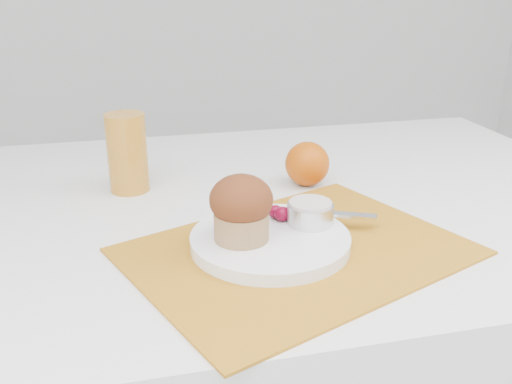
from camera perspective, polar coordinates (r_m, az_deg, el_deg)
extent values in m
cube|color=white|center=(1.12, 1.02, -18.59)|extent=(1.20, 0.80, 0.75)
cube|color=#B77419|center=(0.75, 4.19, -5.93)|extent=(0.50, 0.44, 0.00)
cylinder|color=white|center=(0.75, 1.42, -4.86)|extent=(0.27, 0.27, 0.02)
cylinder|color=silver|center=(0.78, 5.44, -2.17)|extent=(0.08, 0.08, 0.03)
cylinder|color=silver|center=(0.77, 5.47, -1.21)|extent=(0.07, 0.07, 0.01)
ellipsoid|color=#4F0216|center=(0.80, 1.94, -1.96)|extent=(0.02, 0.02, 0.02)
ellipsoid|color=#510217|center=(0.79, 2.63, -2.19)|extent=(0.02, 0.02, 0.02)
cube|color=silver|center=(0.81, 5.57, -2.03)|extent=(0.17, 0.09, 0.00)
sphere|color=#C55306|center=(0.97, 5.14, 2.83)|extent=(0.08, 0.08, 0.08)
cylinder|color=orange|center=(0.95, -12.74, 3.83)|extent=(0.08, 0.08, 0.13)
cylinder|color=#AB8253|center=(0.73, -1.46, -3.36)|extent=(0.09, 0.09, 0.04)
ellipsoid|color=#3C180B|center=(0.72, -1.49, -0.77)|extent=(0.08, 0.08, 0.06)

